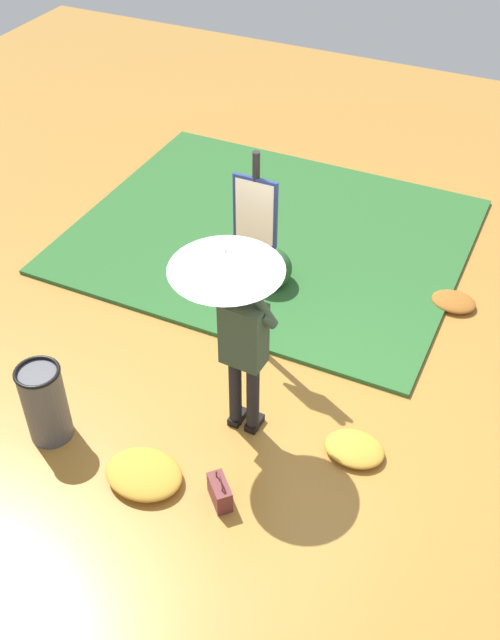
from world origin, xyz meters
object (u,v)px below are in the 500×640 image
at_px(info_sign_post, 255,234).
at_px(trash_bin, 45,403).
at_px(handbag, 220,492).
at_px(person_with_umbrella, 234,298).

height_order(info_sign_post, trash_bin, info_sign_post).
height_order(handbag, trash_bin, trash_bin).
relative_size(info_sign_post, trash_bin, 2.76).
distance_m(person_with_umbrella, info_sign_post, 1.11).
bearing_deg(person_with_umbrella, trash_bin, 29.16).
height_order(person_with_umbrella, trash_bin, person_with_umbrella).
relative_size(person_with_umbrella, handbag, 5.53).
bearing_deg(person_with_umbrella, handbag, 106.95).
bearing_deg(handbag, info_sign_post, -73.74).
bearing_deg(trash_bin, handbag, 179.82).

